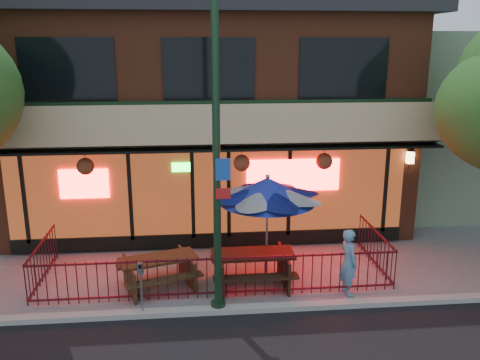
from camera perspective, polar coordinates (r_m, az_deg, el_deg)
The scene contains 11 objects.
ground at distance 11.80m, azimuth -2.55°, elevation -13.46°, with size 80.00×80.00×0.00m, color gray.
curb at distance 11.33m, azimuth -2.42°, elevation -14.39°, with size 80.00×0.25×0.12m, color #999993.
restaurant_building at distance 17.55m, azimuth -3.95°, elevation 10.04°, with size 12.96×9.49×8.05m.
neighbor_building at distance 20.57m, azimuth 22.17°, elevation 6.54°, with size 6.00×7.00×6.00m, color gray.
patio_fence at distance 11.96m, azimuth -2.72°, elevation -9.66°, with size 8.44×2.62×1.00m.
street_light at distance 10.28m, azimuth -2.62°, elevation 1.09°, with size 0.43×0.32×7.00m.
picnic_table_left at distance 12.33m, azimuth -9.12°, elevation -9.72°, with size 2.12×1.85×0.76m.
picnic_table_right at distance 12.28m, azimuth 1.42°, elevation -9.39°, with size 1.97×1.52×0.84m.
patio_umbrella at distance 12.12m, azimuth 3.10°, elevation -1.13°, with size 2.32×2.32×2.65m.
pedestrian at distance 12.04m, azimuth 12.08°, elevation -8.99°, with size 0.58×0.38×1.58m, color #568AAD.
parking_meter_near at distance 11.04m, azimuth -11.06°, elevation -10.99°, with size 0.13×0.11×1.23m.
Camera 1 is at (-0.48, -10.37, 5.60)m, focal length 38.00 mm.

